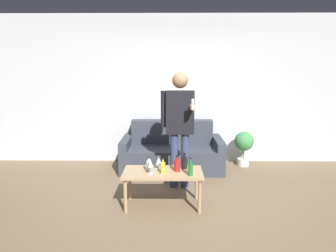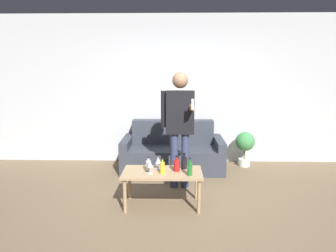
{
  "view_description": "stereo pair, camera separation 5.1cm",
  "coord_description": "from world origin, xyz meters",
  "px_view_note": "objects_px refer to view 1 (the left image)",
  "views": [
    {
      "loc": [
        -0.15,
        -3.3,
        1.73
      ],
      "look_at": [
        -0.19,
        0.81,
        0.95
      ],
      "focal_mm": 32.0,
      "sensor_mm": 36.0,
      "label": 1
    },
    {
      "loc": [
        -0.1,
        -3.3,
        1.73
      ],
      "look_at": [
        -0.19,
        0.81,
        0.95
      ],
      "focal_mm": 32.0,
      "sensor_mm": 36.0,
      "label": 2
    }
  ],
  "objects_px": {
    "coffee_table": "(163,176)",
    "couch": "(172,152)",
    "person_standing_front": "(179,120)",
    "bottle_orange": "(149,166)"
  },
  "relations": [
    {
      "from": "coffee_table",
      "to": "couch",
      "type": "bearing_deg",
      "value": 85.31
    },
    {
      "from": "couch",
      "to": "person_standing_front",
      "type": "distance_m",
      "value": 1.12
    },
    {
      "from": "couch",
      "to": "bottle_orange",
      "type": "bearing_deg",
      "value": -101.63
    },
    {
      "from": "bottle_orange",
      "to": "person_standing_front",
      "type": "relative_size",
      "value": 0.11
    },
    {
      "from": "couch",
      "to": "bottle_orange",
      "type": "xyz_separation_m",
      "value": [
        -0.3,
        -1.46,
        0.24
      ]
    },
    {
      "from": "couch",
      "to": "person_standing_front",
      "type": "xyz_separation_m",
      "value": [
        0.1,
        -0.85,
        0.72
      ]
    },
    {
      "from": "coffee_table",
      "to": "person_standing_front",
      "type": "relative_size",
      "value": 0.59
    },
    {
      "from": "couch",
      "to": "person_standing_front",
      "type": "bearing_deg",
      "value": -83.13
    },
    {
      "from": "coffee_table",
      "to": "bottle_orange",
      "type": "relative_size",
      "value": 5.4
    },
    {
      "from": "couch",
      "to": "bottle_orange",
      "type": "distance_m",
      "value": 1.51
    }
  ]
}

